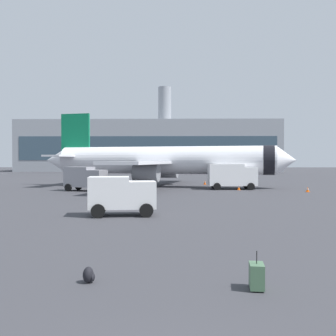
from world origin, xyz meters
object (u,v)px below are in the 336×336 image
(airplane_at_gate, at_px, (163,160))
(safety_cone_far, at_px, (239,187))
(safety_cone_outer, at_px, (205,182))
(cargo_van, at_px, (121,194))
(service_truck, at_px, (85,178))
(safety_cone_mid, at_px, (308,190))
(safety_cone_near, at_px, (126,195))
(traveller_backpack, at_px, (89,275))
(fuel_truck, at_px, (232,175))
(rolling_suitcase, at_px, (257,276))

(airplane_at_gate, bearing_deg, safety_cone_far, -30.19)
(safety_cone_far, relative_size, safety_cone_outer, 0.97)
(cargo_van, distance_m, safety_cone_far, 25.36)
(safety_cone_far, xyz_separation_m, safety_cone_outer, (-3.41, 10.75, 0.01))
(service_truck, height_order, cargo_van, service_truck)
(service_truck, bearing_deg, safety_cone_outer, 39.60)
(airplane_at_gate, bearing_deg, safety_cone_mid, -26.49)
(cargo_van, xyz_separation_m, safety_cone_outer, (8.01, 33.36, -1.12))
(safety_cone_near, distance_m, traveller_backpack, 25.86)
(fuel_truck, relative_size, safety_cone_far, 9.43)
(safety_cone_outer, bearing_deg, safety_cone_mid, -51.44)
(cargo_van, relative_size, safety_cone_mid, 7.78)
(airplane_at_gate, relative_size, fuel_truck, 5.84)
(airplane_at_gate, bearing_deg, fuel_truck, -27.26)
(cargo_van, bearing_deg, safety_cone_near, 95.67)
(airplane_at_gate, bearing_deg, safety_cone_outer, 39.88)
(fuel_truck, relative_size, safety_cone_outer, 9.11)
(safety_cone_outer, distance_m, rolling_suitcase, 48.15)
(fuel_truck, height_order, rolling_suitcase, fuel_truck)
(safety_cone_mid, distance_m, safety_cone_far, 8.06)
(traveller_backpack, bearing_deg, safety_cone_mid, 62.16)
(service_truck, relative_size, safety_cone_far, 8.11)
(traveller_backpack, bearing_deg, cargo_van, 94.09)
(safety_cone_far, bearing_deg, fuel_truck, 126.23)
(rolling_suitcase, bearing_deg, safety_cone_outer, 87.53)
(safety_cone_mid, distance_m, traveller_backpack, 38.34)
(airplane_at_gate, xyz_separation_m, safety_cone_near, (-2.97, -16.66, -3.29))
(cargo_van, relative_size, traveller_backpack, 9.62)
(safety_cone_near, xyz_separation_m, traveller_backpack, (2.16, -25.77, -0.14))
(safety_cone_far, bearing_deg, traveller_backpack, -105.76)
(cargo_van, distance_m, rolling_suitcase, 15.92)
(airplane_at_gate, xyz_separation_m, safety_cone_far, (9.59, -5.58, -3.34))
(service_truck, height_order, safety_cone_mid, service_truck)
(airplane_at_gate, relative_size, traveller_backpack, 73.99)
(traveller_backpack, bearing_deg, safety_cone_near, 94.80)
(service_truck, distance_m, safety_cone_near, 11.11)
(safety_cone_far, xyz_separation_m, traveller_backpack, (-10.40, -36.85, -0.09))
(safety_cone_mid, bearing_deg, safety_cone_near, -157.93)
(safety_cone_near, xyz_separation_m, safety_cone_outer, (9.16, 21.83, -0.04))
(safety_cone_mid, bearing_deg, traveller_backpack, -117.84)
(cargo_van, relative_size, safety_cone_outer, 6.91)
(airplane_at_gate, relative_size, service_truck, 6.78)
(safety_cone_outer, xyz_separation_m, traveller_backpack, (-6.99, -47.60, -0.10))
(airplane_at_gate, distance_m, fuel_truck, 10.12)
(service_truck, height_order, rolling_suitcase, service_truck)
(airplane_at_gate, relative_size, safety_cone_near, 47.44)
(safety_cone_near, bearing_deg, safety_cone_mid, 22.07)
(safety_cone_near, relative_size, safety_cone_outer, 1.12)
(airplane_at_gate, height_order, traveller_backpack, airplane_at_gate)
(service_truck, height_order, safety_cone_far, service_truck)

